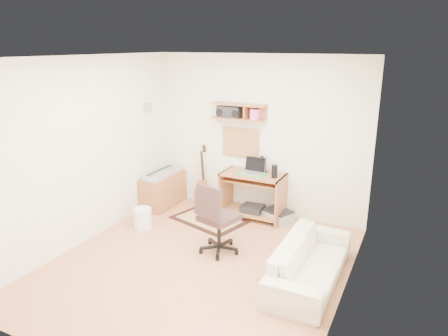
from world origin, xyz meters
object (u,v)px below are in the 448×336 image
at_px(task_chair, 219,218).
at_px(printer, 278,215).
at_px(cabinet, 163,190).
at_px(sofa, 311,255).
at_px(desk, 253,196).

distance_m(task_chair, printer, 1.47).
xyz_separation_m(cabinet, sofa, (2.96, -1.29, 0.06)).
bearing_deg(sofa, task_chair, 82.66).
bearing_deg(task_chair, sofa, 7.03).
distance_m(desk, printer, 0.51).
bearing_deg(desk, cabinet, -173.83).
bearing_deg(printer, desk, -147.82).
height_order(desk, task_chair, task_chair).
height_order(desk, printer, desk).
height_order(cabinet, sofa, sofa).
distance_m(desk, sofa, 1.98).
height_order(cabinet, printer, cabinet).
relative_size(cabinet, printer, 2.03).
xyz_separation_m(printer, sofa, (0.92, -1.53, 0.25)).
bearing_deg(cabinet, printer, 6.66).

